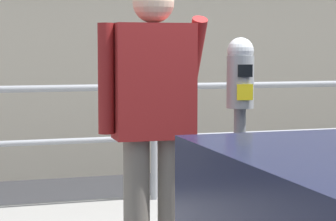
{
  "coord_description": "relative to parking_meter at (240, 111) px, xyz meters",
  "views": [
    {
      "loc": [
        -1.68,
        -3.14,
        1.49
      ],
      "look_at": [
        -0.52,
        0.6,
        1.14
      ],
      "focal_mm": 72.22,
      "sensor_mm": 36.0,
      "label": 1
    }
  ],
  "objects": [
    {
      "name": "pedestrian_at_meter",
      "position": [
        -0.49,
        0.08,
        -0.01
      ],
      "size": [
        0.64,
        0.43,
        1.74
      ],
      "rotation": [
        0.0,
        0.0,
        -0.03
      ],
      "color": "slate",
      "rests_on": "sidewalk_curb"
    },
    {
      "name": "background_railing",
      "position": [
        0.14,
        2.27,
        -0.25
      ],
      "size": [
        24.06,
        0.06,
        1.06
      ],
      "color": "gray",
      "rests_on": "sidewalk_curb"
    },
    {
      "name": "backdrop_wall",
      "position": [
        0.14,
        4.48,
        0.6
      ],
      "size": [
        32.0,
        0.5,
        3.48
      ],
      "primitive_type": "cube",
      "color": "#ADA38E",
      "rests_on": "ground"
    },
    {
      "name": "parking_meter",
      "position": [
        0.0,
        0.0,
        0.0
      ],
      "size": [
        0.16,
        0.17,
        1.43
      ],
      "rotation": [
        0.0,
        0.0,
        3.07
      ],
      "color": "slate",
      "rests_on": "sidewalk_curb"
    }
  ]
}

